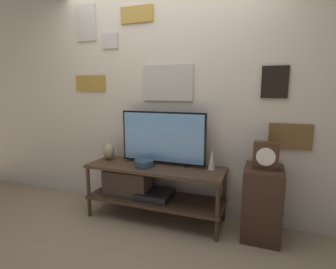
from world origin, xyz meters
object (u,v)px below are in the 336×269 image
(vase_slim_bronze, at_px, (212,159))
(vase_urn_stoneware, at_px, (109,152))
(television, at_px, (163,138))
(mantel_clock, at_px, (266,156))
(vase_wide_bowl, at_px, (144,163))

(vase_slim_bronze, height_order, vase_urn_stoneware, vase_slim_bronze)
(television, bearing_deg, vase_urn_stoneware, -176.61)
(vase_slim_bronze, xyz_separation_m, mantel_clock, (0.51, -0.10, 0.11))
(television, height_order, vase_slim_bronze, television)
(television, height_order, vase_wide_bowl, television)
(vase_slim_bronze, bearing_deg, television, 179.29)
(mantel_clock, bearing_deg, vase_urn_stoneware, 177.78)
(vase_urn_stoneware, height_order, mantel_clock, mantel_clock)
(vase_slim_bronze, height_order, mantel_clock, mantel_clock)
(television, relative_size, vase_urn_stoneware, 5.06)
(vase_slim_bronze, relative_size, vase_wide_bowl, 1.04)
(television, xyz_separation_m, vase_urn_stoneware, (-0.67, -0.04, -0.21))
(vase_urn_stoneware, bearing_deg, vase_wide_bowl, -12.67)
(vase_slim_bronze, xyz_separation_m, vase_wide_bowl, (-0.70, -0.15, -0.07))
(vase_wide_bowl, bearing_deg, mantel_clock, 2.30)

